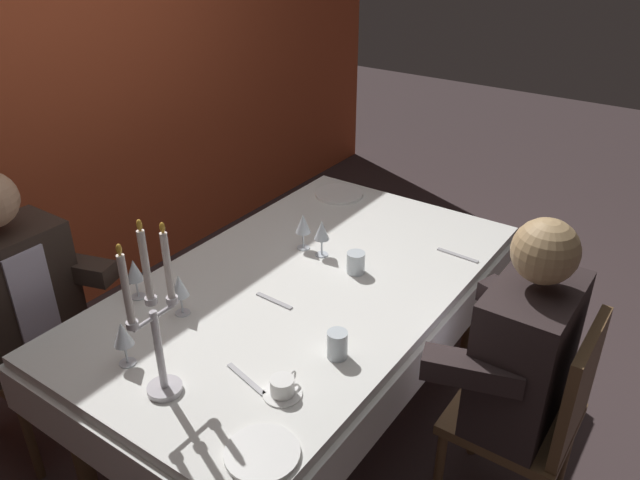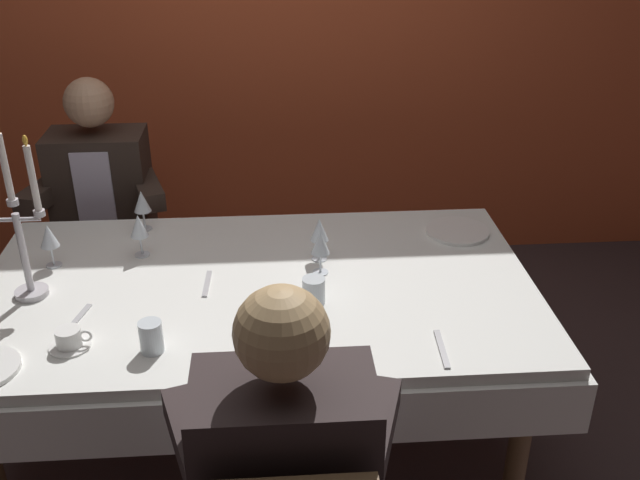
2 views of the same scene
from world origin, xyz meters
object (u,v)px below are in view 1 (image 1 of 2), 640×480
water_tumbler_1 (356,263)px  dinner_plate_1 (262,453)px  dining_table (303,306)px  wine_glass_2 (134,271)px  wine_glass_3 (303,225)px  wine_glass_4 (179,287)px  dinner_plate_0 (339,194)px  seated_diner_1 (527,354)px  coffee_cup_0 (283,387)px  wine_glass_0 (322,231)px  seated_diner_0 (14,292)px  wine_glass_1 (123,335)px  water_tumbler_0 (337,345)px  candelabra (155,327)px

water_tumbler_1 → dinner_plate_1: bearing=-162.8°
dining_table → wine_glass_2: 0.68m
wine_glass_3 → wine_glass_4: size_ratio=1.00×
dinner_plate_1 → water_tumbler_1: size_ratio=2.36×
dinner_plate_0 → seated_diner_1: seated_diner_1 is taller
coffee_cup_0 → seated_diner_1: size_ratio=0.11×
water_tumbler_1 → wine_glass_0: bearing=79.5°
seated_diner_0 → coffee_cup_0: bearing=-83.2°
wine_glass_3 → wine_glass_1: bearing=178.8°
wine_glass_2 → wine_glass_4: bearing=-84.6°
wine_glass_3 → wine_glass_4: (-0.65, 0.08, 0.00)m
wine_glass_0 → water_tumbler_1: size_ratio=1.82×
water_tumbler_0 → water_tumbler_1: bearing=25.4°
wine_glass_2 → water_tumbler_0: (0.14, -0.82, -0.07)m
wine_glass_4 → seated_diner_0: size_ratio=0.13×
candelabra → wine_glass_3: size_ratio=3.65×
dinner_plate_0 → water_tumbler_1: 0.76m
wine_glass_2 → dining_table: bearing=-45.5°
seated_diner_1 → wine_glass_2: bearing=111.1°
wine_glass_3 → water_tumbler_0: wine_glass_3 is taller
dining_table → wine_glass_0: 0.33m
wine_glass_1 → seated_diner_0: size_ratio=0.13×
water_tumbler_1 → wine_glass_2: bearing=137.0°
wine_glass_0 → wine_glass_3: bearing=88.1°
wine_glass_2 → coffee_cup_0: 0.80m
wine_glass_4 → dinner_plate_0: bearing=4.7°
wine_glass_3 → coffee_cup_0: wine_glass_3 is taller
wine_glass_4 → dinner_plate_1: bearing=-117.7°
wine_glass_4 → water_tumbler_1: size_ratio=1.82×
water_tumbler_0 → seated_diner_0: size_ratio=0.08×
candelabra → seated_diner_0: 0.94m
wine_glass_4 → water_tumbler_0: 0.62m
wine_glass_1 → wine_glass_3: (0.95, -0.02, -0.00)m
wine_glass_2 → seated_diner_1: seated_diner_1 is taller
dinner_plate_0 → wine_glass_1: 1.52m
wine_glass_2 → coffee_cup_0: (-0.11, -0.79, -0.09)m
dining_table → seated_diner_1: bearing=-85.4°
candelabra → seated_diner_1: size_ratio=0.48×
dinner_plate_0 → seated_diner_0: size_ratio=0.20×
seated_diner_1 → water_tumbler_0: bearing=126.2°
wine_glass_3 → water_tumbler_0: size_ratio=1.66×
wine_glass_3 → water_tumbler_0: (-0.53, -0.53, -0.07)m
dining_table → wine_glass_0: (0.22, 0.06, 0.23)m
dinner_plate_0 → wine_glass_3: size_ratio=1.50×
coffee_cup_0 → water_tumbler_0: bearing=-8.7°
wine_glass_1 → wine_glass_4: size_ratio=1.00×
seated_diner_0 → water_tumbler_1: bearing=-49.1°
wine_glass_2 → wine_glass_1: bearing=-135.8°
water_tumbler_0 → dining_table: bearing=50.3°
wine_glass_3 → seated_diner_0: 1.18m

